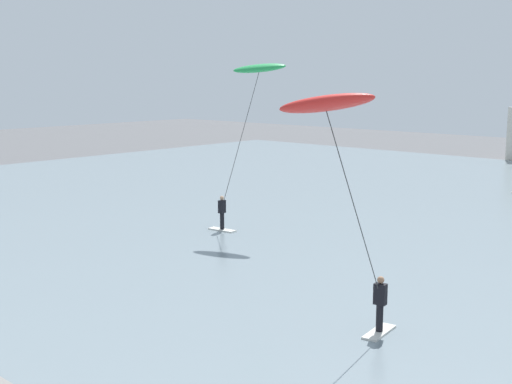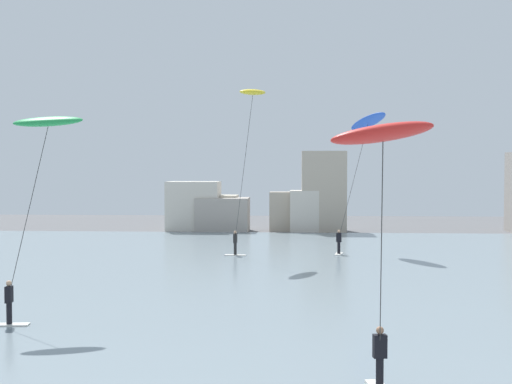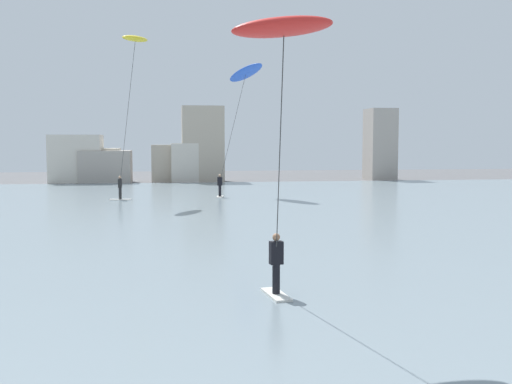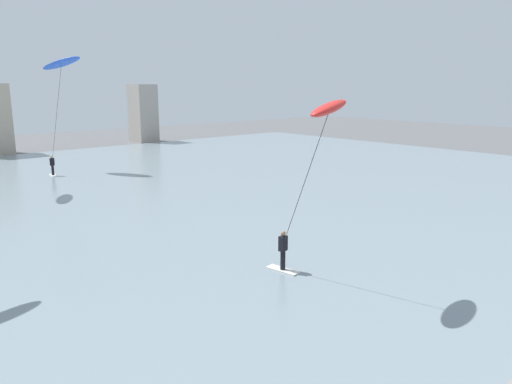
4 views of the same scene
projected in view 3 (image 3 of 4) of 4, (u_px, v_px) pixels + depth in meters
The scene contains 5 objects.
water_bay at pixel (198, 217), 32.04m from camera, with size 84.00×52.00×0.10m, color gray.
far_shore_buildings at pixel (184, 155), 59.61m from camera, with size 34.43×4.69×7.49m.
kitesurfer_yellow at pixel (134, 55), 39.05m from camera, with size 3.03×3.22×10.90m.
kitesurfer_blue at pixel (244, 80), 44.07m from camera, with size 3.86×4.64×9.74m.
kitesurfer_red at pixel (283, 70), 13.25m from camera, with size 2.61×3.82×6.91m.
Camera 3 is at (-1.39, -1.16, 4.16)m, focal length 42.19 mm.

